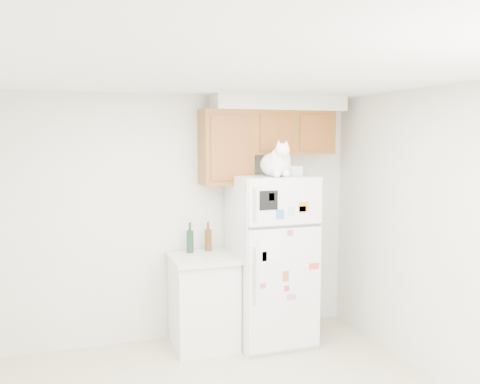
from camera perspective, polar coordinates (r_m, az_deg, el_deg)
name	(u,v)px	position (r m, az deg, el deg)	size (l,w,h in m)	color
room_shell	(240,196)	(3.52, -0.04, -0.44)	(3.84, 4.04, 2.52)	beige
refrigerator	(271,259)	(5.19, 3.50, -7.49)	(0.76, 0.78, 1.70)	white
base_counter	(203,301)	(5.16, -4.13, -12.07)	(0.64, 0.64, 0.92)	white
cat	(277,163)	(4.90, 4.20, 3.30)	(0.34, 0.50, 0.36)	white
storage_box_back	(279,170)	(5.11, 4.37, 2.48)	(0.18, 0.13, 0.10)	white
storage_box_front	(294,170)	(5.13, 6.04, 2.43)	(0.15, 0.11, 0.09)	white
bottle_green	(190,238)	(5.14, -5.64, -5.11)	(0.07, 0.07, 0.31)	#19381E
bottle_amber	(208,236)	(5.21, -3.60, -5.00)	(0.07, 0.07, 0.30)	#593814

